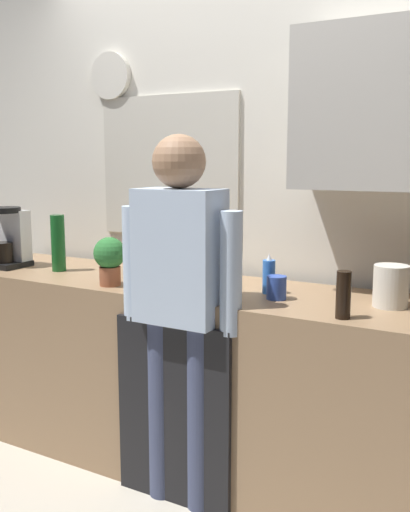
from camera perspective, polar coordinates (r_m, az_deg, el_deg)
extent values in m
plane|color=beige|center=(2.83, -2.32, -22.62)|extent=(8.00, 8.00, 0.00)
cube|color=#937251|center=(2.85, 0.88, -12.04)|extent=(2.94, 0.64, 0.91)
cube|color=black|center=(2.62, -3.20, -15.18)|extent=(0.56, 0.02, 0.82)
cube|color=silver|center=(3.05, 4.83, 5.64)|extent=(4.54, 0.10, 2.60)
cube|color=beige|center=(3.22, -3.62, 8.72)|extent=(0.86, 0.02, 0.76)
cube|color=#8CA5C6|center=(3.23, -3.57, 8.72)|extent=(0.80, 0.02, 0.70)
cube|color=#B7B2A8|center=(2.61, 18.27, 13.60)|extent=(0.84, 0.32, 0.68)
cylinder|color=silver|center=(3.47, -9.21, 16.96)|extent=(0.26, 0.03, 0.26)
cube|color=black|center=(3.41, -18.68, -0.76)|extent=(0.20, 0.20, 0.03)
cube|color=silver|center=(3.43, -18.07, 1.95)|extent=(0.18, 0.08, 0.28)
cylinder|color=black|center=(3.38, -19.12, 0.34)|extent=(0.11, 0.11, 0.11)
cylinder|color=black|center=(3.38, -18.95, 4.26)|extent=(0.17, 0.17, 0.03)
cylinder|color=#195923|center=(3.19, -14.13, 1.24)|extent=(0.07, 0.07, 0.30)
cylinder|color=black|center=(2.24, 13.35, -3.71)|extent=(0.06, 0.06, 0.18)
cylinder|color=#3351B2|center=(2.50, 6.99, -3.08)|extent=(0.08, 0.08, 0.10)
cylinder|color=#4C72A5|center=(3.13, -5.91, -0.73)|extent=(0.22, 0.22, 0.08)
cylinder|color=#9E5638|center=(2.79, -9.24, -1.94)|extent=(0.10, 0.10, 0.09)
sphere|color=#2D7233|center=(2.77, -9.30, 0.29)|extent=(0.15, 0.15, 0.15)
cylinder|color=blue|center=(2.60, 6.24, -2.04)|extent=(0.06, 0.06, 0.15)
cone|color=white|center=(2.58, 6.28, -0.08)|extent=(0.02, 0.02, 0.03)
cylinder|color=silver|center=(2.47, 17.68, -2.82)|extent=(0.14, 0.14, 0.17)
cylinder|color=#3F4766|center=(2.68, -4.25, -14.57)|extent=(0.12, 0.12, 0.82)
cylinder|color=#3F4766|center=(2.58, -0.42, -15.50)|extent=(0.12, 0.12, 0.82)
cube|color=silver|center=(2.43, -2.49, -0.04)|extent=(0.36, 0.20, 0.56)
sphere|color=#A57A59|center=(2.40, -2.55, 9.20)|extent=(0.22, 0.22, 0.22)
cylinder|color=silver|center=(2.57, -7.02, -0.70)|extent=(0.09, 0.09, 0.50)
cylinder|color=silver|center=(2.32, 2.55, -1.74)|extent=(0.09, 0.09, 0.50)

